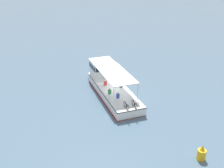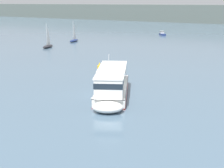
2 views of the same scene
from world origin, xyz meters
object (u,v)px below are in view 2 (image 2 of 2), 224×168
(sailboat_mid_channel, at_px, (48,45))
(motorboat_outer_anchorage, at_px, (162,33))
(sailboat_far_left, at_px, (74,40))
(channel_buoy, at_px, (100,68))
(ferry_main, at_px, (111,90))

(sailboat_mid_channel, bearing_deg, motorboat_outer_anchorage, 77.71)
(sailboat_far_left, height_order, channel_buoy, sailboat_far_left)
(channel_buoy, bearing_deg, sailboat_mid_channel, 149.24)
(sailboat_far_left, bearing_deg, channel_buoy, -44.35)
(motorboat_outer_anchorage, height_order, sailboat_mid_channel, sailboat_mid_channel)
(sailboat_far_left, relative_size, motorboat_outer_anchorage, 1.51)
(sailboat_far_left, xyz_separation_m, motorboat_outer_anchorage, (11.74, 28.75, 0.00))
(sailboat_mid_channel, relative_size, channel_buoy, 3.86)
(sailboat_far_left, bearing_deg, sailboat_mid_channel, -77.54)
(ferry_main, bearing_deg, motorboat_outer_anchorage, 111.16)
(ferry_main, distance_m, channel_buoy, 14.66)
(ferry_main, height_order, sailboat_mid_channel, sailboat_mid_channel)
(sailboat_far_left, relative_size, sailboat_mid_channel, 1.00)
(sailboat_far_left, height_order, motorboat_outer_anchorage, sailboat_far_left)
(sailboat_mid_channel, bearing_deg, ferry_main, -36.85)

